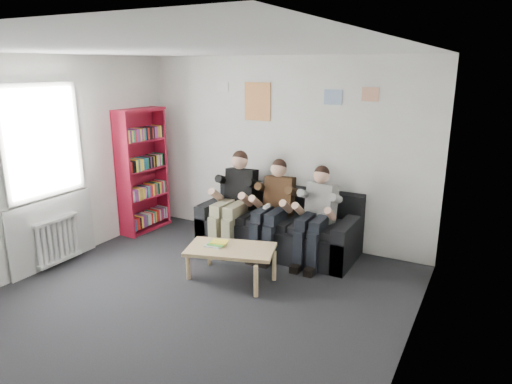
{
  "coord_description": "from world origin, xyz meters",
  "views": [
    {
      "loc": [
        2.79,
        -3.49,
        2.55
      ],
      "look_at": [
        0.21,
        1.3,
        1.05
      ],
      "focal_mm": 32.0,
      "sensor_mm": 36.0,
      "label": 1
    }
  ],
  "objects_px": {
    "sofa": "(279,228)",
    "person_left": "(234,201)",
    "person_middle": "(273,209)",
    "bookshelf": "(143,171)",
    "person_right": "(316,216)",
    "coffee_table": "(231,252)"
  },
  "relations": [
    {
      "from": "coffee_table",
      "to": "person_middle",
      "type": "bearing_deg",
      "value": 84.67
    },
    {
      "from": "bookshelf",
      "to": "person_left",
      "type": "distance_m",
      "value": 1.65
    },
    {
      "from": "bookshelf",
      "to": "person_right",
      "type": "distance_m",
      "value": 2.89
    },
    {
      "from": "coffee_table",
      "to": "person_left",
      "type": "height_order",
      "value": "person_left"
    },
    {
      "from": "coffee_table",
      "to": "person_right",
      "type": "xyz_separation_m",
      "value": [
        0.71,
        0.97,
        0.28
      ]
    },
    {
      "from": "sofa",
      "to": "coffee_table",
      "type": "xyz_separation_m",
      "value": [
        -0.09,
        -1.17,
        0.06
      ]
    },
    {
      "from": "sofa",
      "to": "bookshelf",
      "type": "distance_m",
      "value": 2.35
    },
    {
      "from": "person_right",
      "to": "bookshelf",
      "type": "bearing_deg",
      "value": -168.93
    },
    {
      "from": "sofa",
      "to": "person_left",
      "type": "height_order",
      "value": "person_left"
    },
    {
      "from": "sofa",
      "to": "person_left",
      "type": "distance_m",
      "value": 0.76
    },
    {
      "from": "sofa",
      "to": "person_middle",
      "type": "distance_m",
      "value": 0.41
    },
    {
      "from": "person_middle",
      "to": "person_right",
      "type": "xyz_separation_m",
      "value": [
        0.62,
        0.0,
        -0.01
      ]
    },
    {
      "from": "bookshelf",
      "to": "person_left",
      "type": "bearing_deg",
      "value": 5.83
    },
    {
      "from": "person_middle",
      "to": "sofa",
      "type": "bearing_deg",
      "value": 83.14
    },
    {
      "from": "bookshelf",
      "to": "person_left",
      "type": "height_order",
      "value": "bookshelf"
    },
    {
      "from": "person_left",
      "to": "person_right",
      "type": "xyz_separation_m",
      "value": [
        1.25,
        0.01,
        -0.03
      ]
    },
    {
      "from": "person_middle",
      "to": "bookshelf",
      "type": "bearing_deg",
      "value": 174.57
    },
    {
      "from": "coffee_table",
      "to": "person_right",
      "type": "height_order",
      "value": "person_right"
    },
    {
      "from": "coffee_table",
      "to": "person_left",
      "type": "xyz_separation_m",
      "value": [
        -0.53,
        0.97,
        0.32
      ]
    },
    {
      "from": "person_left",
      "to": "person_right",
      "type": "bearing_deg",
      "value": -6.22
    },
    {
      "from": "person_left",
      "to": "person_right",
      "type": "height_order",
      "value": "person_left"
    },
    {
      "from": "person_middle",
      "to": "person_right",
      "type": "bearing_deg",
      "value": -6.68
    }
  ]
}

